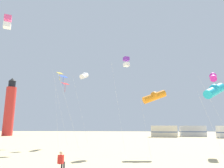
{
  "coord_description": "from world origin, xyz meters",
  "views": [
    {
      "loc": [
        2.76,
        -7.32,
        2.7
      ],
      "look_at": [
        1.38,
        8.07,
        5.89
      ],
      "focal_mm": 32.78,
      "sensor_mm": 36.0,
      "label": 1
    }
  ],
  "objects_px": {
    "kite_tube_cyan": "(215,90)",
    "kite_box_rainbow": "(7,22)",
    "kite_diamond_blue": "(64,79)",
    "rv_van_silver": "(193,131)",
    "lighthouse_distant": "(10,108)",
    "kite_flyer_standing": "(61,160)",
    "kite_box_violet": "(126,62)",
    "kite_tube_orange": "(154,96)",
    "kite_diamond_gold": "(60,76)",
    "kite_tube_white": "(84,76)",
    "kite_diamond_scarlet": "(65,86)",
    "kite_tube_magenta": "(213,77)",
    "rv_van_cream": "(164,131)"
  },
  "relations": [
    {
      "from": "kite_box_violet",
      "to": "rv_van_cream",
      "type": "distance_m",
      "value": 32.89
    },
    {
      "from": "kite_tube_white",
      "to": "kite_diamond_scarlet",
      "type": "xyz_separation_m",
      "value": [
        -2.02,
        -3.0,
        -2.18
      ]
    },
    {
      "from": "kite_box_violet",
      "to": "kite_tube_magenta",
      "type": "bearing_deg",
      "value": -0.12
    },
    {
      "from": "kite_diamond_blue",
      "to": "kite_box_rainbow",
      "type": "relative_size",
      "value": 0.72
    },
    {
      "from": "kite_tube_magenta",
      "to": "kite_diamond_blue",
      "type": "bearing_deg",
      "value": 178.41
    },
    {
      "from": "kite_tube_orange",
      "to": "kite_box_rainbow",
      "type": "distance_m",
      "value": 15.32
    },
    {
      "from": "kite_diamond_gold",
      "to": "rv_van_silver",
      "type": "xyz_separation_m",
      "value": [
        27.37,
        26.46,
        -9.09
      ]
    },
    {
      "from": "kite_diamond_blue",
      "to": "kite_box_rainbow",
      "type": "distance_m",
      "value": 9.14
    },
    {
      "from": "kite_diamond_blue",
      "to": "kite_box_rainbow",
      "type": "bearing_deg",
      "value": -108.21
    },
    {
      "from": "lighthouse_distant",
      "to": "rv_van_cream",
      "type": "distance_m",
      "value": 43.9
    },
    {
      "from": "kite_box_violet",
      "to": "rv_van_silver",
      "type": "distance_m",
      "value": 38.59
    },
    {
      "from": "kite_tube_orange",
      "to": "rv_van_silver",
      "type": "xyz_separation_m",
      "value": [
        13.89,
        36.45,
        -4.22
      ]
    },
    {
      "from": "kite_box_violet",
      "to": "kite_box_rainbow",
      "type": "relative_size",
      "value": 0.87
    },
    {
      "from": "kite_box_rainbow",
      "to": "lighthouse_distant",
      "type": "height_order",
      "value": "lighthouse_distant"
    },
    {
      "from": "kite_tube_magenta",
      "to": "kite_tube_cyan",
      "type": "bearing_deg",
      "value": -111.78
    },
    {
      "from": "kite_box_violet",
      "to": "rv_van_silver",
      "type": "relative_size",
      "value": 1.66
    },
    {
      "from": "kite_tube_cyan",
      "to": "kite_diamond_scarlet",
      "type": "bearing_deg",
      "value": 145.58
    },
    {
      "from": "kite_tube_magenta",
      "to": "lighthouse_distant",
      "type": "distance_m",
      "value": 55.5
    },
    {
      "from": "lighthouse_distant",
      "to": "kite_flyer_standing",
      "type": "bearing_deg",
      "value": -54.88
    },
    {
      "from": "kite_tube_magenta",
      "to": "rv_van_silver",
      "type": "distance_m",
      "value": 35.04
    },
    {
      "from": "kite_box_violet",
      "to": "kite_diamond_scarlet",
      "type": "relative_size",
      "value": 1.24
    },
    {
      "from": "kite_diamond_blue",
      "to": "rv_van_silver",
      "type": "bearing_deg",
      "value": 53.67
    },
    {
      "from": "lighthouse_distant",
      "to": "kite_diamond_blue",
      "type": "bearing_deg",
      "value": -50.69
    },
    {
      "from": "kite_tube_white",
      "to": "kite_diamond_blue",
      "type": "height_order",
      "value": "kite_tube_white"
    },
    {
      "from": "kite_flyer_standing",
      "to": "kite_tube_white",
      "type": "xyz_separation_m",
      "value": [
        -2.69,
        17.07,
        9.74
      ]
    },
    {
      "from": "kite_tube_white",
      "to": "kite_tube_magenta",
      "type": "bearing_deg",
      "value": -22.54
    },
    {
      "from": "lighthouse_distant",
      "to": "rv_van_silver",
      "type": "bearing_deg",
      "value": 0.4
    },
    {
      "from": "kite_tube_orange",
      "to": "kite_tube_white",
      "type": "height_order",
      "value": "kite_tube_white"
    },
    {
      "from": "kite_diamond_scarlet",
      "to": "kite_box_rainbow",
      "type": "relative_size",
      "value": 0.7
    },
    {
      "from": "kite_diamond_gold",
      "to": "kite_box_violet",
      "type": "bearing_deg",
      "value": -34.01
    },
    {
      "from": "kite_tube_magenta",
      "to": "kite_box_rainbow",
      "type": "distance_m",
      "value": 21.82
    },
    {
      "from": "kite_diamond_blue",
      "to": "rv_van_cream",
      "type": "distance_m",
      "value": 34.91
    },
    {
      "from": "kite_tube_magenta",
      "to": "kite_tube_white",
      "type": "height_order",
      "value": "kite_tube_white"
    },
    {
      "from": "kite_flyer_standing",
      "to": "kite_box_rainbow",
      "type": "xyz_separation_m",
      "value": [
        -6.41,
        2.68,
        11.16
      ]
    },
    {
      "from": "lighthouse_distant",
      "to": "rv_van_silver",
      "type": "distance_m",
      "value": 51.71
    },
    {
      "from": "kite_box_violet",
      "to": "rv_van_silver",
      "type": "bearing_deg",
      "value": 63.62
    },
    {
      "from": "kite_diamond_blue",
      "to": "kite_tube_orange",
      "type": "bearing_deg",
      "value": -17.17
    },
    {
      "from": "kite_tube_cyan",
      "to": "kite_diamond_blue",
      "type": "distance_m",
      "value": 16.74
    },
    {
      "from": "kite_diamond_blue",
      "to": "rv_van_cream",
      "type": "relative_size",
      "value": 1.35
    },
    {
      "from": "kite_diamond_gold",
      "to": "kite_diamond_scarlet",
      "type": "relative_size",
      "value": 1.29
    },
    {
      "from": "kite_diamond_scarlet",
      "to": "rv_van_silver",
      "type": "distance_m",
      "value": 39.76
    },
    {
      "from": "kite_tube_orange",
      "to": "kite_diamond_scarlet",
      "type": "distance_m",
      "value": 13.47
    },
    {
      "from": "kite_tube_orange",
      "to": "rv_van_silver",
      "type": "bearing_deg",
      "value": 69.14
    },
    {
      "from": "kite_tube_white",
      "to": "rv_van_silver",
      "type": "relative_size",
      "value": 1.7
    },
    {
      "from": "kite_diamond_blue",
      "to": "rv_van_silver",
      "type": "height_order",
      "value": "kite_diamond_blue"
    },
    {
      "from": "kite_tube_orange",
      "to": "kite_tube_white",
      "type": "bearing_deg",
      "value": 134.61
    },
    {
      "from": "kite_tube_cyan",
      "to": "kite_box_rainbow",
      "type": "relative_size",
      "value": 0.5
    },
    {
      "from": "kite_tube_cyan",
      "to": "kite_tube_white",
      "type": "distance_m",
      "value": 19.98
    },
    {
      "from": "kite_diamond_gold",
      "to": "kite_tube_cyan",
      "type": "height_order",
      "value": "kite_diamond_gold"
    },
    {
      "from": "rv_van_silver",
      "to": "kite_box_violet",
      "type": "bearing_deg",
      "value": -114.23
    }
  ]
}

